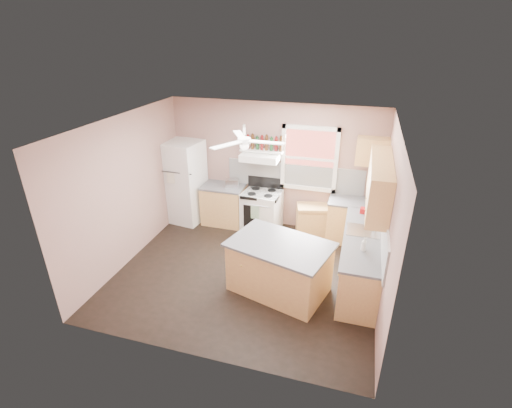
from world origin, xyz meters
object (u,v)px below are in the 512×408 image
(refrigerator, at_px, (184,182))
(stove, at_px, (262,211))
(cart, at_px, (312,220))
(island, at_px, (279,268))
(toaster, at_px, (232,183))

(refrigerator, distance_m, stove, 1.85)
(refrigerator, bearing_deg, cart, 9.89)
(island, bearing_deg, cart, 99.19)
(refrigerator, relative_size, island, 1.22)
(cart, xyz_separation_m, island, (-0.24, -2.05, 0.10))
(toaster, bearing_deg, refrigerator, 169.63)
(refrigerator, xyz_separation_m, island, (2.63, -1.93, -0.49))
(island, bearing_deg, refrigerator, 159.68)
(refrigerator, distance_m, toaster, 1.10)
(toaster, relative_size, island, 0.19)
(stove, distance_m, island, 2.15)
(cart, bearing_deg, refrigerator, 168.08)
(refrigerator, height_order, toaster, refrigerator)
(toaster, relative_size, stove, 0.33)
(cart, bearing_deg, stove, 169.54)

